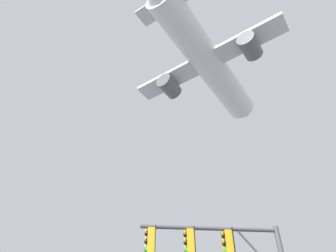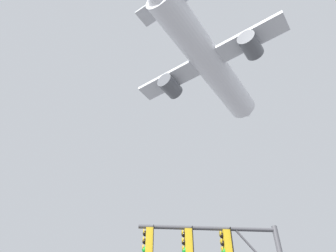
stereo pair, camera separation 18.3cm
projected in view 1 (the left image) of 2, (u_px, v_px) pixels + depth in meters
airplane at (208, 63)px, 42.42m from camera, size 21.65×24.10×7.87m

